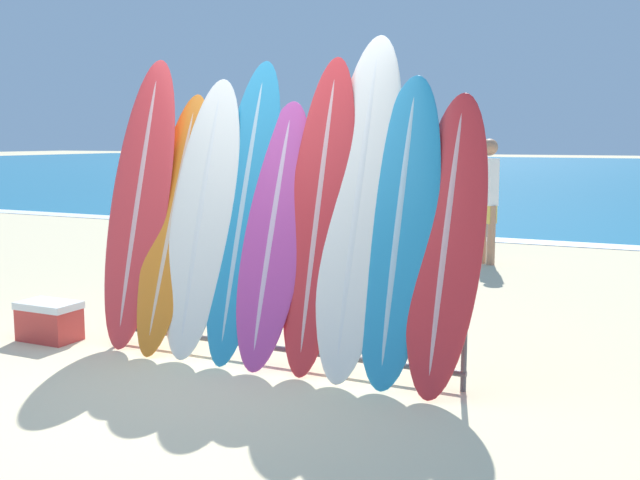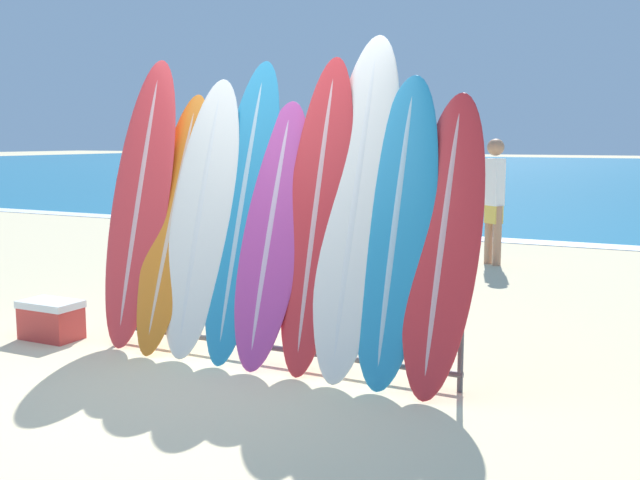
# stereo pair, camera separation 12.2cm
# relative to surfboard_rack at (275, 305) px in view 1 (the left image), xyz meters

# --- Properties ---
(ground_plane) EXTENTS (160.00, 160.00, 0.00)m
(ground_plane) POSITION_rel_surfboard_rack_xyz_m (-0.34, -0.67, -0.46)
(ground_plane) COLOR beige
(ocean_water) EXTENTS (120.00, 60.00, 0.01)m
(ocean_water) POSITION_rel_surfboard_rack_xyz_m (-0.34, 37.09, -0.46)
(ocean_water) COLOR teal
(ocean_water) RESTS_ON ground_plane
(surfboard_rack) EXTENTS (2.99, 0.04, 0.84)m
(surfboard_rack) POSITION_rel_surfboard_rack_xyz_m (0.00, 0.00, 0.00)
(surfboard_rack) COLOR #47474C
(surfboard_rack) RESTS_ON ground_plane
(surfboard_slot_0) EXTENTS (0.59, 0.72, 2.40)m
(surfboard_slot_0) POSITION_rel_surfboard_rack_xyz_m (-1.33, 0.08, 0.74)
(surfboard_slot_0) COLOR red
(surfboard_slot_0) RESTS_ON ground_plane
(surfboard_slot_1) EXTENTS (0.50, 0.83, 2.10)m
(surfboard_slot_1) POSITION_rel_surfboard_rack_xyz_m (-0.98, 0.06, 0.59)
(surfboard_slot_1) COLOR orange
(surfboard_slot_1) RESTS_ON ground_plane
(surfboard_slot_2) EXTENTS (0.59, 0.76, 2.21)m
(surfboard_slot_2) POSITION_rel_surfboard_rack_xyz_m (-0.68, 0.05, 0.65)
(surfboard_slot_2) COLOR silver
(surfboard_slot_2) RESTS_ON ground_plane
(surfboard_slot_3) EXTENTS (0.52, 0.82, 2.35)m
(surfboard_slot_3) POSITION_rel_surfboard_rack_xyz_m (-0.32, 0.09, 0.71)
(surfboard_slot_3) COLOR teal
(surfboard_slot_3) RESTS_ON ground_plane
(surfboard_slot_4) EXTENTS (0.54, 0.75, 2.02)m
(surfboard_slot_4) POSITION_rel_surfboard_rack_xyz_m (-0.02, 0.03, 0.55)
(surfboard_slot_4) COLOR #B23D8E
(surfboard_slot_4) RESTS_ON ground_plane
(surfboard_slot_5) EXTENTS (0.50, 0.73, 2.34)m
(surfboard_slot_5) POSITION_rel_surfboard_rack_xyz_m (0.34, 0.07, 0.71)
(surfboard_slot_5) COLOR red
(surfboard_slot_5) RESTS_ON ground_plane
(surfboard_slot_6) EXTENTS (0.58, 0.88, 2.50)m
(surfboard_slot_6) POSITION_rel_surfboard_rack_xyz_m (0.65, 0.10, 0.79)
(surfboard_slot_6) COLOR silver
(surfboard_slot_6) RESTS_ON ground_plane
(surfboard_slot_7) EXTENTS (0.55, 0.76, 2.19)m
(surfboard_slot_7) POSITION_rel_surfboard_rack_xyz_m (0.98, 0.05, 0.63)
(surfboard_slot_7) COLOR teal
(surfboard_slot_7) RESTS_ON ground_plane
(surfboard_slot_8) EXTENTS (0.52, 0.82, 2.06)m
(surfboard_slot_8) POSITION_rel_surfboard_rack_xyz_m (1.33, 0.04, 0.57)
(surfboard_slot_8) COLOR red
(surfboard_slot_8) RESTS_ON ground_plane
(person_near_water) EXTENTS (0.22, 0.28, 1.66)m
(person_near_water) POSITION_rel_surfboard_rack_xyz_m (-1.76, 3.17, 0.44)
(person_near_water) COLOR tan
(person_near_water) RESTS_ON ground_plane
(person_mid_beach) EXTENTS (0.30, 0.28, 1.72)m
(person_mid_beach) POSITION_rel_surfboard_rack_xyz_m (0.38, 5.32, 0.48)
(person_mid_beach) COLOR #A87A5B
(person_mid_beach) RESTS_ON ground_plane
(cooler_box) EXTENTS (0.52, 0.32, 0.34)m
(cooler_box) POSITION_rel_surfboard_rack_xyz_m (-2.07, -0.26, -0.29)
(cooler_box) COLOR red
(cooler_box) RESTS_ON ground_plane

